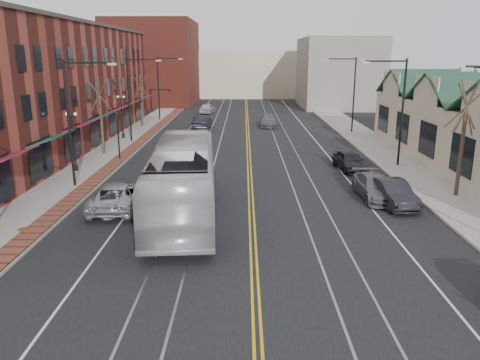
{
  "coord_description": "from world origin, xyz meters",
  "views": [
    {
      "loc": [
        -0.44,
        -13.36,
        8.44
      ],
      "look_at": [
        -0.63,
        10.52,
        2.0
      ],
      "focal_mm": 35.0,
      "sensor_mm": 36.0,
      "label": 1
    }
  ],
  "objects_px": {
    "transit_bus": "(183,179)",
    "parked_car_b": "(393,193)",
    "parked_suv": "(118,195)",
    "parked_car_d": "(350,161)",
    "parked_car_c": "(375,187)"
  },
  "relations": [
    {
      "from": "transit_bus",
      "to": "parked_car_b",
      "type": "distance_m",
      "value": 11.97
    },
    {
      "from": "parked_suv",
      "to": "parked_car_d",
      "type": "distance_m",
      "value": 17.59
    },
    {
      "from": "transit_bus",
      "to": "parked_suv",
      "type": "bearing_deg",
      "value": -14.18
    },
    {
      "from": "parked_suv",
      "to": "transit_bus",
      "type": "bearing_deg",
      "value": 166.76
    },
    {
      "from": "parked_car_b",
      "to": "parked_car_c",
      "type": "bearing_deg",
      "value": 109.27
    },
    {
      "from": "parked_car_c",
      "to": "parked_car_d",
      "type": "xyz_separation_m",
      "value": [
        0.0,
        7.09,
        0.03
      ]
    },
    {
      "from": "transit_bus",
      "to": "parked_car_d",
      "type": "xyz_separation_m",
      "value": [
        11.2,
        9.85,
        -1.18
      ]
    },
    {
      "from": "transit_bus",
      "to": "parked_car_c",
      "type": "xyz_separation_m",
      "value": [
        11.2,
        2.76,
        -1.21
      ]
    },
    {
      "from": "parked_car_c",
      "to": "transit_bus",
      "type": "bearing_deg",
      "value": -168.02
    },
    {
      "from": "parked_suv",
      "to": "parked_car_c",
      "type": "bearing_deg",
      "value": -175.35
    },
    {
      "from": "parked_car_d",
      "to": "parked_car_b",
      "type": "bearing_deg",
      "value": -91.33
    },
    {
      "from": "transit_bus",
      "to": "parked_car_b",
      "type": "bearing_deg",
      "value": -177.27
    },
    {
      "from": "parked_suv",
      "to": "parked_car_c",
      "type": "relative_size",
      "value": 1.16
    },
    {
      "from": "parked_suv",
      "to": "parked_car_b",
      "type": "distance_m",
      "value": 15.64
    },
    {
      "from": "parked_car_c",
      "to": "parked_car_d",
      "type": "distance_m",
      "value": 7.09
    }
  ]
}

